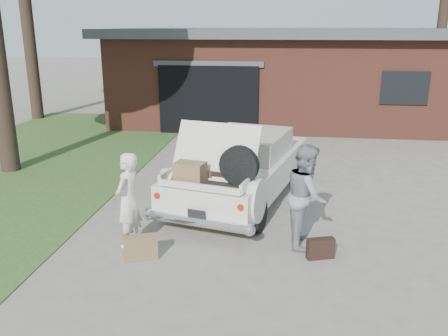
# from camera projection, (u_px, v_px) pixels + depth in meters

# --- Properties ---
(ground) EXTENTS (90.00, 90.00, 0.00)m
(ground) POSITION_uv_depth(u_px,v_px,m) (219.00, 243.00, 7.71)
(ground) COLOR gray
(ground) RESTS_ON ground
(grass_strip) EXTENTS (6.00, 16.00, 0.02)m
(grass_strip) POSITION_uv_depth(u_px,v_px,m) (9.00, 174.00, 11.26)
(grass_strip) COLOR #2D4C1E
(grass_strip) RESTS_ON ground
(house) EXTENTS (12.80, 7.80, 3.30)m
(house) POSITION_uv_depth(u_px,v_px,m) (288.00, 73.00, 17.99)
(house) COLOR brown
(house) RESTS_ON ground
(sedan) EXTENTS (2.79, 4.88, 1.79)m
(sedan) POSITION_uv_depth(u_px,v_px,m) (242.00, 166.00, 9.56)
(sedan) COLOR white
(sedan) RESTS_ON ground
(woman_left) EXTENTS (0.46, 0.61, 1.53)m
(woman_left) POSITION_uv_depth(u_px,v_px,m) (128.00, 200.00, 7.44)
(woman_left) COLOR silver
(woman_left) RESTS_ON ground
(woman_right) EXTENTS (0.67, 0.84, 1.66)m
(woman_right) POSITION_uv_depth(u_px,v_px,m) (306.00, 196.00, 7.46)
(woman_right) COLOR gray
(woman_right) RESTS_ON ground
(suitcase_left) EXTENTS (0.52, 0.34, 0.39)m
(suitcase_left) POSITION_uv_depth(u_px,v_px,m) (141.00, 248.00, 7.13)
(suitcase_left) COLOR olive
(suitcase_left) RESTS_ON ground
(suitcase_right) EXTENTS (0.44, 0.26, 0.32)m
(suitcase_right) POSITION_uv_depth(u_px,v_px,m) (320.00, 248.00, 7.17)
(suitcase_right) COLOR black
(suitcase_right) RESTS_ON ground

